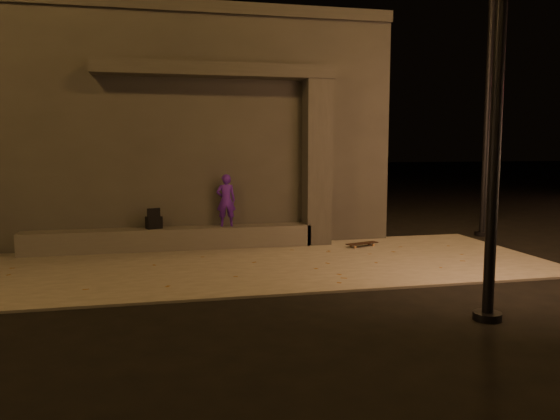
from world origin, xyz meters
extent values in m
plane|color=black|center=(0.00, 0.00, 0.00)|extent=(120.00, 120.00, 0.00)
cube|color=#646058|center=(0.00, 2.00, 0.02)|extent=(11.00, 4.40, 0.04)
cube|color=#3A3835|center=(-1.00, 6.50, 2.60)|extent=(9.00, 5.00, 5.20)
cube|color=#3A3835|center=(-1.00, 4.05, 5.10)|extent=(9.00, 0.30, 0.25)
cube|color=#55534D|center=(-1.50, 3.75, 0.27)|extent=(6.00, 0.55, 0.45)
cube|color=#3A3835|center=(1.70, 3.75, 1.84)|extent=(0.55, 0.55, 3.60)
cube|color=#3A3835|center=(-0.50, 3.80, 3.78)|extent=(5.00, 0.70, 0.28)
imported|color=#4B19A6|center=(-0.32, 3.75, 1.05)|extent=(0.43, 0.29, 1.12)
cube|color=black|center=(-1.84, 3.75, 0.62)|extent=(0.36, 0.30, 0.26)
cube|color=black|center=(-1.84, 3.75, 0.84)|extent=(0.27, 0.13, 0.18)
cube|color=black|center=(2.55, 3.10, 0.12)|extent=(0.78, 0.42, 0.02)
cylinder|color=#B77D49|center=(2.76, 3.25, 0.07)|extent=(0.06, 0.05, 0.05)
cylinder|color=#B77D49|center=(2.81, 3.11, 0.07)|extent=(0.06, 0.05, 0.05)
cylinder|color=#B77D49|center=(2.28, 3.09, 0.07)|extent=(0.06, 0.05, 0.05)
cylinder|color=#B77D49|center=(2.33, 2.95, 0.07)|extent=(0.06, 0.05, 0.05)
cube|color=#99999E|center=(2.79, 3.18, 0.10)|extent=(0.09, 0.16, 0.02)
cube|color=#99999E|center=(2.31, 3.02, 0.10)|extent=(0.09, 0.16, 0.02)
cylinder|color=black|center=(2.32, -1.84, 3.63)|extent=(0.14, 0.14, 7.26)
cylinder|color=black|center=(2.32, -1.84, 0.05)|extent=(0.36, 0.36, 0.10)
cylinder|color=black|center=(6.07, 4.06, 3.40)|extent=(0.14, 0.14, 6.80)
cylinder|color=black|center=(6.07, 4.06, 0.05)|extent=(0.36, 0.36, 0.10)
camera|label=1|loc=(-1.76, -7.86, 2.22)|focal=35.00mm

